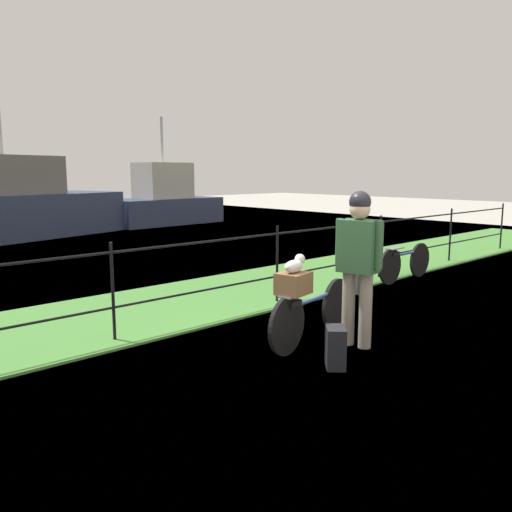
{
  "coord_description": "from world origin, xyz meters",
  "views": [
    {
      "loc": [
        -3.99,
        -2.93,
        1.88
      ],
      "look_at": [
        0.17,
        1.53,
        0.9
      ],
      "focal_mm": 36.92,
      "sensor_mm": 36.0,
      "label": 1
    }
  ],
  "objects_px": {
    "bicycle_parked": "(405,262)",
    "moored_boat_near": "(6,208)",
    "cyclist_person": "(358,255)",
    "wooden_crate": "(293,283)",
    "bicycle_main": "(312,313)",
    "moored_boat_mid": "(163,202)",
    "terrier_dog": "(295,265)",
    "backpack_on_paving": "(335,347)",
    "mooring_bollard": "(361,281)"
  },
  "relations": [
    {
      "from": "backpack_on_paving",
      "to": "mooring_bollard",
      "type": "xyz_separation_m",
      "value": [
        2.73,
        1.66,
        0.01
      ]
    },
    {
      "from": "backpack_on_paving",
      "to": "cyclist_person",
      "type": "bearing_deg",
      "value": 155.15
    },
    {
      "from": "mooring_bollard",
      "to": "moored_boat_mid",
      "type": "bearing_deg",
      "value": 71.12
    },
    {
      "from": "bicycle_parked",
      "to": "moored_boat_near",
      "type": "xyz_separation_m",
      "value": [
        -3.09,
        10.78,
        0.54
      ]
    },
    {
      "from": "bicycle_main",
      "to": "wooden_crate",
      "type": "bearing_deg",
      "value": -169.2
    },
    {
      "from": "terrier_dog",
      "to": "backpack_on_paving",
      "type": "distance_m",
      "value": 0.94
    },
    {
      "from": "moored_boat_near",
      "to": "mooring_bollard",
      "type": "bearing_deg",
      "value": -81.16
    },
    {
      "from": "moored_boat_near",
      "to": "backpack_on_paving",
      "type": "bearing_deg",
      "value": -94.73
    },
    {
      "from": "cyclist_person",
      "to": "wooden_crate",
      "type": "bearing_deg",
      "value": 152.65
    },
    {
      "from": "cyclist_person",
      "to": "mooring_bollard",
      "type": "distance_m",
      "value": 2.63
    },
    {
      "from": "backpack_on_paving",
      "to": "terrier_dog",
      "type": "bearing_deg",
      "value": -139.59
    },
    {
      "from": "cyclist_person",
      "to": "moored_boat_near",
      "type": "bearing_deg",
      "value": 88.28
    },
    {
      "from": "terrier_dog",
      "to": "moored_boat_near",
      "type": "xyz_separation_m",
      "value": [
        0.99,
        11.96,
        -0.06
      ]
    },
    {
      "from": "cyclist_person",
      "to": "moored_boat_mid",
      "type": "bearing_deg",
      "value": 65.11
    },
    {
      "from": "terrier_dog",
      "to": "moored_boat_mid",
      "type": "relative_size",
      "value": 0.08
    },
    {
      "from": "bicycle_main",
      "to": "mooring_bollard",
      "type": "distance_m",
      "value": 2.53
    },
    {
      "from": "bicycle_main",
      "to": "moored_boat_near",
      "type": "distance_m",
      "value": 11.92
    },
    {
      "from": "moored_boat_near",
      "to": "terrier_dog",
      "type": "bearing_deg",
      "value": -94.75
    },
    {
      "from": "bicycle_main",
      "to": "moored_boat_mid",
      "type": "distance_m",
      "value": 14.03
    },
    {
      "from": "backpack_on_paving",
      "to": "moored_boat_mid",
      "type": "relative_size",
      "value": 0.09
    },
    {
      "from": "terrier_dog",
      "to": "wooden_crate",
      "type": "bearing_deg",
      "value": -169.2
    },
    {
      "from": "backpack_on_paving",
      "to": "bicycle_main",
      "type": "bearing_deg",
      "value": -167.45
    },
    {
      "from": "bicycle_main",
      "to": "bicycle_parked",
      "type": "relative_size",
      "value": 1.07
    },
    {
      "from": "bicycle_main",
      "to": "cyclist_person",
      "type": "xyz_separation_m",
      "value": [
        0.25,
        -0.41,
        0.67
      ]
    },
    {
      "from": "bicycle_parked",
      "to": "backpack_on_paving",
      "type": "bearing_deg",
      "value": -156.85
    },
    {
      "from": "terrier_dog",
      "to": "cyclist_person",
      "type": "height_order",
      "value": "cyclist_person"
    },
    {
      "from": "bicycle_main",
      "to": "wooden_crate",
      "type": "height_order",
      "value": "wooden_crate"
    },
    {
      "from": "mooring_bollard",
      "to": "cyclist_person",
      "type": "bearing_deg",
      "value": -145.53
    },
    {
      "from": "moored_boat_mid",
      "to": "moored_boat_near",
      "type": "bearing_deg",
      "value": -173.35
    },
    {
      "from": "bicycle_parked",
      "to": "moored_boat_mid",
      "type": "relative_size",
      "value": 0.37
    },
    {
      "from": "cyclist_person",
      "to": "moored_boat_near",
      "type": "relative_size",
      "value": 0.24
    },
    {
      "from": "cyclist_person",
      "to": "moored_boat_near",
      "type": "height_order",
      "value": "moored_boat_near"
    },
    {
      "from": "backpack_on_paving",
      "to": "moored_boat_mid",
      "type": "xyz_separation_m",
      "value": [
        6.68,
        13.21,
        0.59
      ]
    },
    {
      "from": "wooden_crate",
      "to": "bicycle_parked",
      "type": "bearing_deg",
      "value": 16.07
    },
    {
      "from": "bicycle_main",
      "to": "terrier_dog",
      "type": "xyz_separation_m",
      "value": [
        -0.37,
        -0.07,
        0.6
      ]
    },
    {
      "from": "backpack_on_paving",
      "to": "bicycle_parked",
      "type": "xyz_separation_m",
      "value": [
        4.13,
        1.76,
        0.13
      ]
    },
    {
      "from": "backpack_on_paving",
      "to": "mooring_bollard",
      "type": "height_order",
      "value": "mooring_bollard"
    },
    {
      "from": "bicycle_main",
      "to": "moored_boat_near",
      "type": "relative_size",
      "value": 0.24
    },
    {
      "from": "bicycle_parked",
      "to": "moored_boat_near",
      "type": "distance_m",
      "value": 11.23
    },
    {
      "from": "terrier_dog",
      "to": "moored_boat_mid",
      "type": "height_order",
      "value": "moored_boat_mid"
    },
    {
      "from": "terrier_dog",
      "to": "backpack_on_paving",
      "type": "xyz_separation_m",
      "value": [
        -0.05,
        -0.59,
        -0.73
      ]
    },
    {
      "from": "bicycle_parked",
      "to": "moored_boat_near",
      "type": "height_order",
      "value": "moored_boat_near"
    },
    {
      "from": "mooring_bollard",
      "to": "moored_boat_near",
      "type": "distance_m",
      "value": 11.04
    },
    {
      "from": "backpack_on_paving",
      "to": "moored_boat_near",
      "type": "relative_size",
      "value": 0.06
    },
    {
      "from": "mooring_bollard",
      "to": "moored_boat_mid",
      "type": "distance_m",
      "value": 12.21
    },
    {
      "from": "cyclist_person",
      "to": "moored_boat_near",
      "type": "xyz_separation_m",
      "value": [
        0.37,
        12.3,
        -0.14
      ]
    },
    {
      "from": "bicycle_main",
      "to": "cyclist_person",
      "type": "distance_m",
      "value": 0.82
    },
    {
      "from": "backpack_on_paving",
      "to": "moored_boat_near",
      "type": "distance_m",
      "value": 12.61
    },
    {
      "from": "wooden_crate",
      "to": "bicycle_main",
      "type": "bearing_deg",
      "value": 10.8
    },
    {
      "from": "wooden_crate",
      "to": "terrier_dog",
      "type": "bearing_deg",
      "value": 10.8
    }
  ]
}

